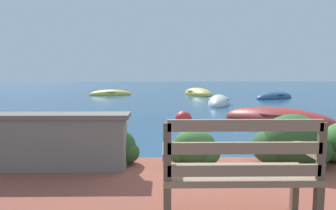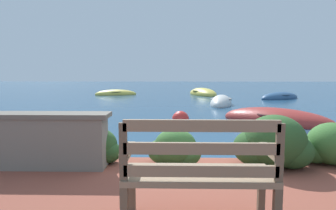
{
  "view_description": "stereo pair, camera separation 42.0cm",
  "coord_description": "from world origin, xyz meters",
  "px_view_note": "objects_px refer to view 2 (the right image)",
  "views": [
    {
      "loc": [
        -0.92,
        -4.37,
        1.51
      ],
      "look_at": [
        -0.75,
        6.62,
        0.26
      ],
      "focal_mm": 32.0,
      "sensor_mm": 36.0,
      "label": 1
    },
    {
      "loc": [
        -0.5,
        -4.36,
        1.51
      ],
      "look_at": [
        -0.75,
        6.62,
        0.26
      ],
      "focal_mm": 32.0,
      "sensor_mm": 36.0,
      "label": 2
    }
  ],
  "objects_px": {
    "park_bench": "(199,170)",
    "rowboat_distant": "(203,94)",
    "rowboat_far": "(280,98)",
    "rowboat_outer": "(116,94)",
    "rowboat_nearest": "(276,120)",
    "mooring_buoy": "(180,120)",
    "rowboat_mid": "(221,103)"
  },
  "relations": [
    {
      "from": "park_bench",
      "to": "rowboat_distant",
      "type": "bearing_deg",
      "value": 91.1
    },
    {
      "from": "rowboat_far",
      "to": "rowboat_distant",
      "type": "height_order",
      "value": "rowboat_distant"
    },
    {
      "from": "rowboat_outer",
      "to": "rowboat_distant",
      "type": "xyz_separation_m",
      "value": [
        5.57,
        0.15,
        0.01
      ]
    },
    {
      "from": "rowboat_nearest",
      "to": "rowboat_distant",
      "type": "relative_size",
      "value": 1.01
    },
    {
      "from": "mooring_buoy",
      "to": "rowboat_mid",
      "type": "bearing_deg",
      "value": 67.84
    },
    {
      "from": "rowboat_far",
      "to": "rowboat_distant",
      "type": "bearing_deg",
      "value": -65.12
    },
    {
      "from": "rowboat_distant",
      "to": "rowboat_mid",
      "type": "bearing_deg",
      "value": 164.22
    },
    {
      "from": "park_bench",
      "to": "rowboat_nearest",
      "type": "height_order",
      "value": "park_bench"
    },
    {
      "from": "park_bench",
      "to": "rowboat_outer",
      "type": "relative_size",
      "value": 0.45
    },
    {
      "from": "rowboat_nearest",
      "to": "rowboat_outer",
      "type": "bearing_deg",
      "value": 162.31
    },
    {
      "from": "rowboat_far",
      "to": "rowboat_outer",
      "type": "distance_m",
      "value": 9.86
    },
    {
      "from": "rowboat_mid",
      "to": "park_bench",
      "type": "bearing_deg",
      "value": -175.49
    },
    {
      "from": "rowboat_outer",
      "to": "rowboat_far",
      "type": "bearing_deg",
      "value": 152.03
    },
    {
      "from": "rowboat_nearest",
      "to": "mooring_buoy",
      "type": "bearing_deg",
      "value": -140.23
    },
    {
      "from": "rowboat_nearest",
      "to": "mooring_buoy",
      "type": "height_order",
      "value": "rowboat_nearest"
    },
    {
      "from": "rowboat_distant",
      "to": "mooring_buoy",
      "type": "distance_m",
      "value": 10.55
    },
    {
      "from": "rowboat_distant",
      "to": "park_bench",
      "type": "bearing_deg",
      "value": 155.97
    },
    {
      "from": "rowboat_nearest",
      "to": "rowboat_mid",
      "type": "height_order",
      "value": "rowboat_mid"
    },
    {
      "from": "rowboat_nearest",
      "to": "rowboat_far",
      "type": "xyz_separation_m",
      "value": [
        2.81,
        7.75,
        -0.01
      ]
    },
    {
      "from": "park_bench",
      "to": "rowboat_mid",
      "type": "height_order",
      "value": "park_bench"
    },
    {
      "from": "park_bench",
      "to": "rowboat_far",
      "type": "relative_size",
      "value": 0.45
    },
    {
      "from": "rowboat_distant",
      "to": "mooring_buoy",
      "type": "height_order",
      "value": "rowboat_distant"
    },
    {
      "from": "park_bench",
      "to": "rowboat_mid",
      "type": "xyz_separation_m",
      "value": [
        1.88,
        11.04,
        -0.63
      ]
    },
    {
      "from": "rowboat_nearest",
      "to": "rowboat_outer",
      "type": "relative_size",
      "value": 1.2
    },
    {
      "from": "rowboat_nearest",
      "to": "rowboat_mid",
      "type": "relative_size",
      "value": 1.26
    },
    {
      "from": "rowboat_distant",
      "to": "mooring_buoy",
      "type": "relative_size",
      "value": 5.86
    },
    {
      "from": "rowboat_outer",
      "to": "mooring_buoy",
      "type": "bearing_deg",
      "value": 97.59
    },
    {
      "from": "rowboat_nearest",
      "to": "rowboat_far",
      "type": "bearing_deg",
      "value": 109.07
    },
    {
      "from": "rowboat_mid",
      "to": "mooring_buoy",
      "type": "relative_size",
      "value": 4.7
    },
    {
      "from": "rowboat_nearest",
      "to": "rowboat_distant",
      "type": "bearing_deg",
      "value": 135.38
    },
    {
      "from": "park_bench",
      "to": "rowboat_outer",
      "type": "bearing_deg",
      "value": 109.98
    },
    {
      "from": "park_bench",
      "to": "rowboat_far",
      "type": "bearing_deg",
      "value": 75.03
    }
  ]
}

